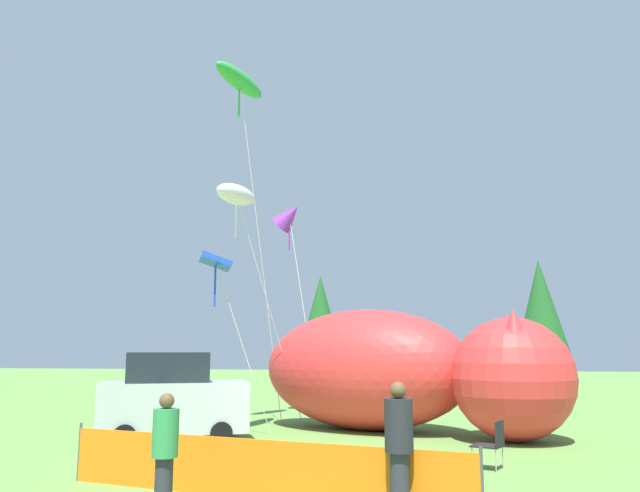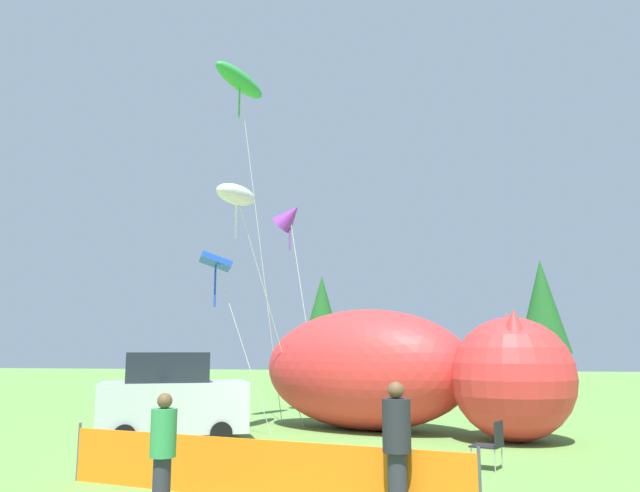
% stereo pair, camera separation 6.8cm
% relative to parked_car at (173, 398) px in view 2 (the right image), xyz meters
% --- Properties ---
extents(ground_plane, '(120.00, 120.00, 0.00)m').
position_rel_parked_car_xyz_m(ground_plane, '(3.48, -1.83, -1.10)').
color(ground_plane, '#609342').
extents(parked_car, '(4.18, 3.16, 2.31)m').
position_rel_parked_car_xyz_m(parked_car, '(0.00, 0.00, 0.00)').
color(parked_car, '#B7BCC1').
rests_on(parked_car, ground).
extents(folding_chair, '(0.73, 0.73, 0.96)m').
position_rel_parked_car_xyz_m(folding_chair, '(7.97, -2.57, -0.55)').
color(folding_chair, black).
rests_on(folding_chair, ground).
extents(inflatable_cat, '(9.61, 6.39, 3.60)m').
position_rel_parked_car_xyz_m(inflatable_cat, '(5.78, 2.82, 0.56)').
color(inflatable_cat, red).
rests_on(inflatable_cat, ground).
extents(safety_fence, '(7.16, 1.68, 1.03)m').
position_rel_parked_car_xyz_m(safety_fence, '(3.93, -5.81, -0.63)').
color(safety_fence, orange).
rests_on(safety_fence, ground).
extents(spectator_in_green_shirt, '(0.38, 0.38, 1.74)m').
position_rel_parked_car_xyz_m(spectator_in_green_shirt, '(2.97, -7.08, -0.15)').
color(spectator_in_green_shirt, '#2D2D38').
rests_on(spectator_in_green_shirt, ground).
extents(spectator_in_blue_shirt, '(0.42, 0.42, 1.91)m').
position_rel_parked_car_xyz_m(spectator_in_blue_shirt, '(6.34, -6.55, -0.06)').
color(spectator_in_blue_shirt, '#2D2D38').
rests_on(spectator_in_blue_shirt, ground).
extents(kite_green_fish, '(1.77, 3.32, 11.65)m').
position_rel_parked_car_xyz_m(kite_green_fish, '(0.78, 2.68, 10.03)').
color(kite_green_fish, silver).
rests_on(kite_green_fish, ground).
extents(kite_purple_delta, '(2.11, 1.38, 8.02)m').
position_rel_parked_car_xyz_m(kite_purple_delta, '(1.61, 6.48, 6.24)').
color(kite_purple_delta, silver).
rests_on(kite_purple_delta, ground).
extents(kite_blue_box, '(2.12, 1.39, 5.13)m').
position_rel_parked_car_xyz_m(kite_blue_box, '(0.76, 0.96, 3.70)').
color(kite_blue_box, silver).
rests_on(kite_blue_box, ground).
extents(kite_white_ghost, '(2.04, 3.77, 7.44)m').
position_rel_parked_car_xyz_m(kite_white_ghost, '(1.22, 1.30, 5.80)').
color(kite_white_ghost, silver).
rests_on(kite_white_ghost, ground).
extents(horizon_tree_east, '(3.28, 3.28, 7.83)m').
position_rel_parked_car_xyz_m(horizon_tree_east, '(-1.38, 29.49, 3.70)').
color(horizon_tree_east, brown).
rests_on(horizon_tree_east, ground).
extents(horizon_tree_west, '(3.70, 3.70, 8.84)m').
position_rel_parked_car_xyz_m(horizon_tree_west, '(14.46, 31.17, 4.33)').
color(horizon_tree_west, brown).
rests_on(horizon_tree_west, ground).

